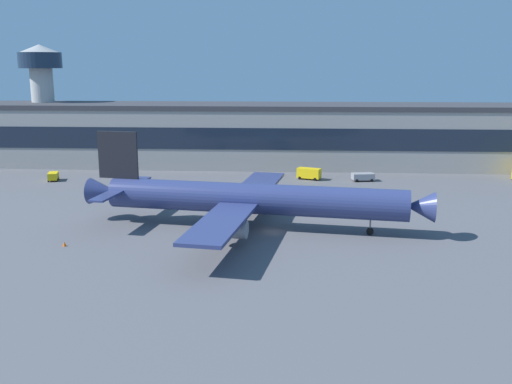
# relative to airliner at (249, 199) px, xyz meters

# --- Properties ---
(ground_plane) EXTENTS (600.00, 600.00, 0.00)m
(ground_plane) POSITION_rel_airliner_xyz_m (4.09, -1.66, -4.78)
(ground_plane) COLOR #56565B
(terminal_building) EXTENTS (185.88, 18.51, 15.69)m
(terminal_building) POSITION_rel_airliner_xyz_m (4.09, 57.90, 3.08)
(terminal_building) COLOR #9E9993
(terminal_building) RESTS_ON ground_plane
(airliner) EXTENTS (55.41, 47.85, 14.88)m
(airliner) POSITION_rel_airliner_xyz_m (0.00, 0.00, 0.00)
(airliner) COLOR navy
(airliner) RESTS_ON ground_plane
(control_tower) EXTENTS (10.97, 10.97, 30.42)m
(control_tower) POSITION_rel_airliner_xyz_m (-58.66, 61.55, 14.27)
(control_tower) COLOR #B7B7B2
(control_tower) RESTS_ON ground_plane
(pushback_tractor) EXTENTS (5.15, 3.32, 1.75)m
(pushback_tractor) POSITION_rel_airliner_xyz_m (22.79, 39.05, -3.73)
(pushback_tractor) COLOR gray
(pushback_tractor) RESTS_ON ground_plane
(crew_van) EXTENTS (5.64, 3.93, 2.55)m
(crew_van) POSITION_rel_airliner_xyz_m (10.65, 40.19, -3.32)
(crew_van) COLOR yellow
(crew_van) RESTS_ON ground_plane
(baggage_tug) EXTENTS (2.87, 4.00, 1.85)m
(baggage_tug) POSITION_rel_airliner_xyz_m (-46.32, 35.24, -3.70)
(baggage_tug) COLOR yellow
(baggage_tug) RESTS_ON ground_plane
(traffic_cone_0) EXTENTS (0.55, 0.55, 0.69)m
(traffic_cone_0) POSITION_rel_airliner_xyz_m (-25.67, -11.05, -4.44)
(traffic_cone_0) COLOR #F2590C
(traffic_cone_0) RESTS_ON ground_plane
(traffic_cone_1) EXTENTS (0.52, 0.52, 0.65)m
(traffic_cone_1) POSITION_rel_airliner_xyz_m (-6.93, -8.20, -4.45)
(traffic_cone_1) COLOR #F2590C
(traffic_cone_1) RESTS_ON ground_plane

